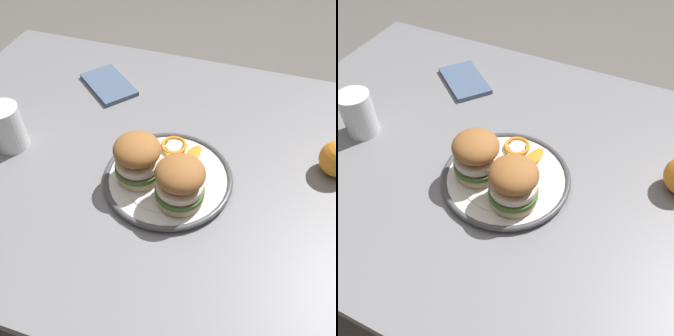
{
  "view_description": "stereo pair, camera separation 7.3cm",
  "coord_description": "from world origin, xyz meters",
  "views": [
    {
      "loc": [
        0.23,
        -0.57,
        1.39
      ],
      "look_at": [
        0.06,
        -0.06,
        0.8
      ],
      "focal_mm": 41.2,
      "sensor_mm": 36.0,
      "label": 1
    },
    {
      "loc": [
        0.29,
        -0.54,
        1.39
      ],
      "look_at": [
        0.06,
        -0.06,
        0.8
      ],
      "focal_mm": 41.2,
      "sensor_mm": 36.0,
      "label": 2
    }
  ],
  "objects": [
    {
      "name": "orange_peel_strip_short",
      "position": [
        0.06,
        -0.02,
        0.79
      ],
      "size": [
        0.06,
        0.08,
        0.01
      ],
      "color": "orange",
      "rests_on": "dinner_plate"
    },
    {
      "name": "orange_peel_strip_long",
      "position": [
        0.09,
        0.01,
        0.79
      ],
      "size": [
        0.04,
        0.08,
        0.01
      ],
      "color": "orange",
      "rests_on": "dinner_plate"
    },
    {
      "name": "sandwich_half_right",
      "position": [
        -0.0,
        -0.07,
        0.83
      ],
      "size": [
        0.11,
        0.11,
        0.1
      ],
      "color": "beige",
      "rests_on": "dinner_plate"
    },
    {
      "name": "drinking_glass",
      "position": [
        -0.32,
        -0.06,
        0.81
      ],
      "size": [
        0.08,
        0.08,
        0.11
      ],
      "color": "white",
      "rests_on": "dining_table"
    },
    {
      "name": "dining_table",
      "position": [
        0.0,
        0.0,
        0.65
      ],
      "size": [
        1.19,
        0.86,
        0.76
      ],
      "color": "gray",
      "rests_on": "ground"
    },
    {
      "name": "orange_peel_curled",
      "position": [
        0.04,
        0.03,
        0.79
      ],
      "size": [
        0.08,
        0.08,
        0.01
      ],
      "color": "orange",
      "rests_on": "dinner_plate"
    },
    {
      "name": "ground_plane",
      "position": [
        0.0,
        0.0,
        0.0
      ],
      "size": [
        8.0,
        8.0,
        0.0
      ],
      "primitive_type": "plane",
      "color": "slate"
    },
    {
      "name": "folded_napkin",
      "position": [
        -0.2,
        0.22,
        0.77
      ],
      "size": [
        0.19,
        0.18,
        0.01
      ],
      "primitive_type": "cube",
      "rotation": [
        0.0,
        0.0,
        2.45
      ],
      "color": "slate",
      "rests_on": "dining_table"
    },
    {
      "name": "dinner_plate",
      "position": [
        0.06,
        -0.06,
        0.77
      ],
      "size": [
        0.28,
        0.28,
        0.02
      ],
      "color": "white",
      "rests_on": "dining_table"
    },
    {
      "name": "sandwich_half_left",
      "position": [
        0.1,
        -0.11,
        0.83
      ],
      "size": [
        0.12,
        0.12,
        0.1
      ],
      "color": "beige",
      "rests_on": "dinner_plate"
    }
  ]
}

